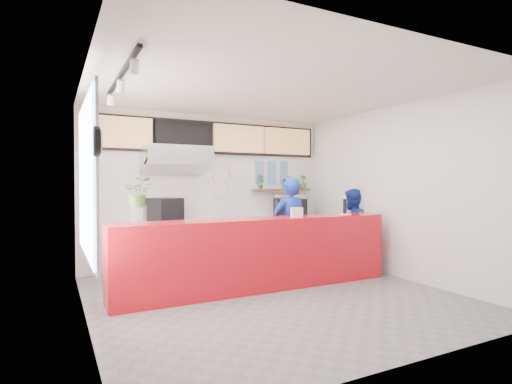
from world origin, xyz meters
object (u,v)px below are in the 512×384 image
object	(u,v)px
espresso_machine	(290,208)
staff_right	(352,228)
service_counter	(259,254)
pepper_mill	(345,206)
staff_center	(290,227)
panini_oven	(164,211)

from	to	relation	value
espresso_machine	staff_right	size ratio (longest dim) A/B	0.42
service_counter	pepper_mill	distance (m)	1.79
pepper_mill	staff_right	bearing A→B (deg)	42.36
espresso_machine	staff_right	bearing A→B (deg)	-41.55
espresso_machine	pepper_mill	world-z (taller)	pepper_mill
staff_center	staff_right	distance (m)	1.56
service_counter	espresso_machine	bearing A→B (deg)	46.86
service_counter	pepper_mill	world-z (taller)	pepper_mill
panini_oven	pepper_mill	world-z (taller)	panini_oven
staff_right	pepper_mill	size ratio (longest dim) A/B	6.00
service_counter	staff_right	xyz separation A→B (m)	(2.39, 0.64, 0.22)
service_counter	staff_center	bearing A→B (deg)	28.67
staff_center	staff_right	world-z (taller)	staff_center
staff_center	pepper_mill	distance (m)	1.02
pepper_mill	service_counter	bearing A→B (deg)	178.69
panini_oven	staff_right	bearing A→B (deg)	-42.68
pepper_mill	espresso_machine	bearing A→B (deg)	88.94
pepper_mill	staff_center	bearing A→B (deg)	148.14
staff_right	panini_oven	bearing A→B (deg)	-49.29
panini_oven	espresso_machine	bearing A→B (deg)	-23.95
service_counter	panini_oven	bearing A→B (deg)	119.79
service_counter	staff_center	size ratio (longest dim) A/B	2.58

